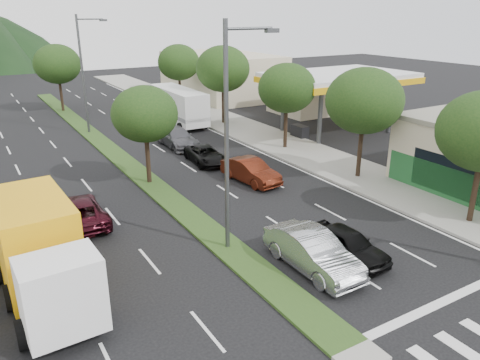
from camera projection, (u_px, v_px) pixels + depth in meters
ground at (350, 351)px, 15.01m from camera, size 160.00×160.00×0.00m
sidewalk_right at (256, 133)px, 41.17m from camera, size 5.00×90.00×0.15m
median at (105, 146)px, 37.55m from camera, size 1.60×56.00×0.12m
gas_canopy at (339, 80)px, 40.33m from camera, size 12.20×8.20×5.25m
bldg_right_far at (221, 75)px, 59.00m from camera, size 10.00×16.00×5.20m
tree_r_b at (364, 101)px, 28.76m from camera, size 4.80×4.80×6.94m
tree_r_c at (287, 88)px, 35.30m from camera, size 4.40×4.40×6.48m
tree_r_d at (223, 69)px, 43.21m from camera, size 5.00×5.00×7.17m
tree_r_e at (179, 62)px, 51.37m from camera, size 4.60×4.60×6.71m
tree_med_near at (145, 114)px, 28.00m from camera, size 4.00×4.00×6.02m
tree_med_far at (57, 64)px, 48.75m from camera, size 4.80×4.80×6.94m
streetlight_near at (231, 129)px, 19.64m from camera, size 2.60×0.25×10.00m
streetlight_mid at (85, 69)px, 39.79m from camera, size 2.60×0.25×10.00m
sedan_silver at (313, 252)px, 19.49m from camera, size 1.76×4.96×1.63m
suv_maroon at (79, 211)px, 23.70m from camera, size 2.34×4.99×1.38m
car_queue_a at (347, 244)px, 20.37m from camera, size 1.89×4.18×1.39m
car_queue_b at (177, 137)px, 37.25m from camera, size 2.12×5.14×1.49m
car_queue_c at (251, 171)px, 29.50m from camera, size 2.11×4.63×1.47m
car_queue_d at (206, 155)px, 33.26m from camera, size 2.36×4.48×1.20m
box_truck at (40, 254)px, 17.41m from camera, size 3.15×7.51×3.65m
motorhome at (178, 105)px, 44.44m from camera, size 2.85×8.72×3.33m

